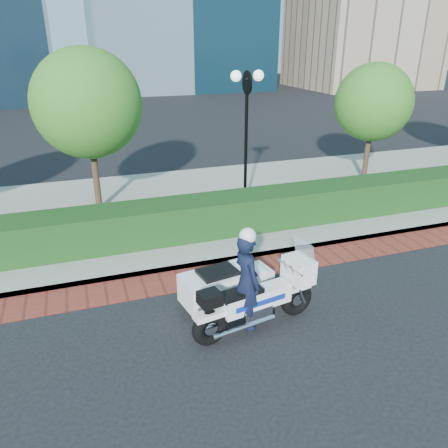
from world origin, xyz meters
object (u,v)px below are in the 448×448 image
object	(u,v)px
lamppost	(246,119)
police_motorcycle	(241,288)
tree_b	(87,104)
tree_c	(374,102)

from	to	relation	value
lamppost	police_motorcycle	distance (m)	6.44
tree_b	tree_c	bearing A→B (deg)	-0.00
police_motorcycle	lamppost	bearing A→B (deg)	57.65
tree_c	lamppost	bearing A→B (deg)	-166.70
tree_b	tree_c	distance (m)	10.01
lamppost	tree_b	size ratio (longest dim) A/B	0.86
lamppost	tree_b	distance (m)	4.71
lamppost	police_motorcycle	bearing A→B (deg)	-112.36
tree_c	police_motorcycle	distance (m)	10.66
lamppost	tree_c	distance (m)	5.65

